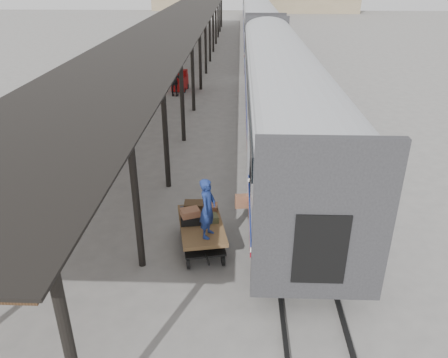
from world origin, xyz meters
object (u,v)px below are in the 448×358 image
porter (208,208)px  pedestrian (174,82)px  baggage_cart (201,229)px  luggage_tug (180,82)px

porter → pedestrian: bearing=26.3°
baggage_cart → pedestrian: size_ratio=1.38×
luggage_tug → pedestrian: (-0.16, -1.47, 0.33)m
luggage_tug → baggage_cart: bearing=-76.3°
baggage_cart → luggage_tug: size_ratio=1.64×
baggage_cart → porter: (0.25, -0.65, 1.09)m
baggage_cart → luggage_tug: luggage_tug is taller
porter → baggage_cart: bearing=36.4°
baggage_cart → pedestrian: 17.49m
baggage_cart → pedestrian: pedestrian is taller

